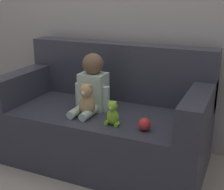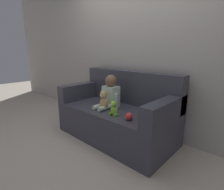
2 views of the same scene
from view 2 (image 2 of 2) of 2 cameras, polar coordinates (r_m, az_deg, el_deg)
The scene contains 7 objects.
ground_plane at distance 2.62m, azimuth 1.07°, elevation -13.49°, with size 12.00×12.00×0.00m, color #B7AD99.
wall_back at distance 2.72m, azimuth 8.49°, elevation 15.72°, with size 8.00×0.05×2.60m.
couch at distance 2.53m, azimuth 1.95°, elevation -6.27°, with size 1.64×0.82×0.94m.
person_baby at distance 2.43m, azimuth -0.67°, elevation 0.52°, with size 0.30×0.37×0.45m.
teddy_bear_brown at distance 2.32m, azimuth -2.66°, elevation -1.75°, with size 0.12×0.12×0.26m.
plush_toy_side at distance 2.12m, azimuth 0.56°, elevation -4.45°, with size 0.11×0.08×0.18m.
toy_ball at distance 2.00m, azimuth 5.63°, elevation -6.94°, with size 0.09×0.09×0.09m.
Camera 2 is at (1.55, -1.73, 1.21)m, focal length 28.00 mm.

